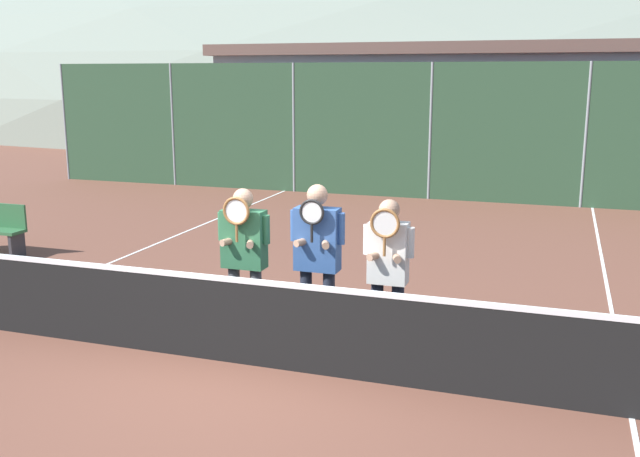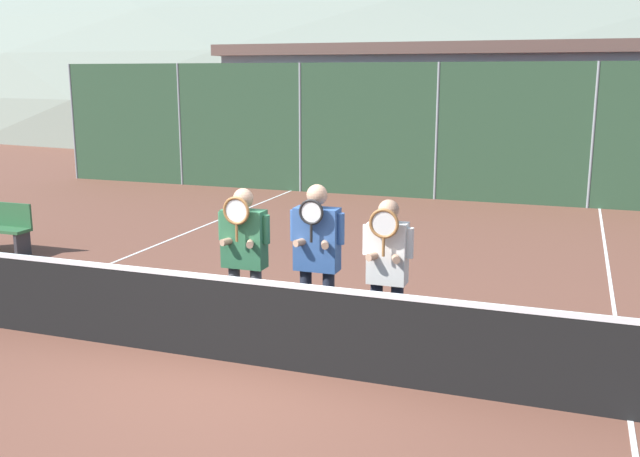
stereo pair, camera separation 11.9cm
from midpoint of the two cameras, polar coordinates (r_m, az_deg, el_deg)
ground_plane at (r=7.54m, az=-5.75°, el=-10.70°), size 120.00×120.00×0.00m
hill_distant at (r=62.00m, az=17.06°, el=9.00°), size 141.78×78.77×27.57m
clubhouse_building at (r=24.70m, az=13.91°, el=9.66°), size 18.08×5.50×3.90m
fence_back at (r=17.12m, az=9.52°, el=7.64°), size 20.73×0.06×3.21m
tennis_net at (r=7.37m, az=-5.83°, el=-7.27°), size 9.97×0.09×1.03m
court_line_left_sideline at (r=11.81m, az=-15.84°, el=-2.59°), size 0.05×16.00×0.01m
court_line_right_sideline at (r=9.73m, az=22.84°, el=-6.26°), size 0.05×16.00×0.01m
player_leftmost at (r=7.95m, az=-5.67°, el=-1.62°), size 0.62×0.34×1.71m
player_center_left at (r=7.64m, az=0.20°, el=-1.80°), size 0.61×0.34×1.80m
player_center_right at (r=7.39m, az=5.86°, el=-2.95°), size 0.54×0.34×1.69m
car_far_left at (r=21.39m, az=-2.82°, el=6.68°), size 4.43×2.07×1.67m
car_left_of_center at (r=19.83m, az=9.94°, el=6.33°), size 4.10×1.93×1.89m
car_center at (r=20.06m, az=24.10°, el=5.33°), size 4.59×2.03×1.73m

